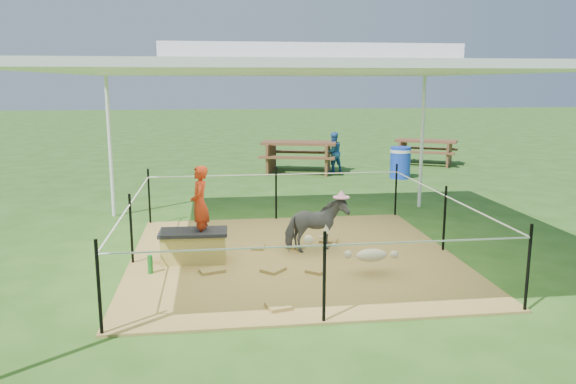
{
  "coord_description": "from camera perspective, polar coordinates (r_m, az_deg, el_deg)",
  "views": [
    {
      "loc": [
        -1.09,
        -7.66,
        2.49
      ],
      "look_at": [
        0.0,
        0.6,
        0.85
      ],
      "focal_mm": 35.0,
      "sensor_mm": 36.0,
      "label": 1
    }
  ],
  "objects": [
    {
      "name": "pink_hat",
      "position": [
        8.15,
        2.92,
        -0.35
      ],
      "size": [
        0.24,
        0.24,
        0.11
      ],
      "primitive_type": "cylinder",
      "color": "#FF93C3",
      "rests_on": "pony"
    },
    {
      "name": "ground",
      "position": [
        8.13,
        0.56,
        -6.7
      ],
      "size": [
        90.0,
        90.0,
        0.0
      ],
      "primitive_type": "plane",
      "color": "#2D5919",
      "rests_on": "ground"
    },
    {
      "name": "pony",
      "position": [
        8.25,
        2.89,
        -3.4
      ],
      "size": [
        1.01,
        0.7,
        0.78
      ],
      "primitive_type": "imported",
      "rotation": [
        0.0,
        0.0,
        1.9
      ],
      "color": "#505156",
      "rests_on": "hay_patch"
    },
    {
      "name": "trash_barrel",
      "position": [
        14.99,
        11.33,
        2.95
      ],
      "size": [
        0.57,
        0.57,
        0.82
      ],
      "primitive_type": "cylinder",
      "rotation": [
        0.0,
        0.0,
        0.07
      ],
      "color": "blue",
      "rests_on": "ground"
    },
    {
      "name": "foal",
      "position": [
        7.39,
        8.48,
        -6.13
      ],
      "size": [
        1.03,
        0.6,
        0.56
      ],
      "primitive_type": null,
      "rotation": [
        0.0,
        0.0,
        0.04
      ],
      "color": "beige",
      "rests_on": "hay_patch"
    },
    {
      "name": "distant_person",
      "position": [
        15.75,
        4.61,
        4.07
      ],
      "size": [
        0.65,
        0.58,
        1.12
      ],
      "primitive_type": "imported",
      "rotation": [
        0.0,
        0.0,
        3.47
      ],
      "color": "#3371BF",
      "rests_on": "ground"
    },
    {
      "name": "woman",
      "position": [
        7.77,
        -8.98,
        -0.47
      ],
      "size": [
        0.26,
        0.39,
        1.05
      ],
      "primitive_type": "imported",
      "rotation": [
        0.0,
        0.0,
        -1.6
      ],
      "color": "red",
      "rests_on": "straw_bale"
    },
    {
      "name": "dark_cloth",
      "position": [
        7.89,
        -9.6,
        -4.05
      ],
      "size": [
        0.95,
        0.51,
        0.05
      ],
      "primitive_type": "cube",
      "rotation": [
        0.0,
        0.0,
        -0.03
      ],
      "color": "black",
      "rests_on": "straw_bale"
    },
    {
      "name": "rope_fence",
      "position": [
        7.95,
        0.57,
        -2.29
      ],
      "size": [
        4.54,
        4.54,
        1.0
      ],
      "color": "black",
      "rests_on": "ground"
    },
    {
      "name": "hay_patch",
      "position": [
        8.12,
        0.56,
        -6.6
      ],
      "size": [
        4.6,
        4.6,
        0.03
      ],
      "primitive_type": "cube",
      "color": "brown",
      "rests_on": "ground"
    },
    {
      "name": "picnic_table_far",
      "position": [
        17.73,
        13.81,
        3.96
      ],
      "size": [
        2.2,
        2.0,
        0.75
      ],
      "primitive_type": "cube",
      "rotation": [
        0.0,
        0.0,
        -0.5
      ],
      "color": "brown",
      "rests_on": "ground"
    },
    {
      "name": "canopy_tent",
      "position": [
        7.74,
        0.6,
        12.63
      ],
      "size": [
        6.3,
        6.3,
        2.9
      ],
      "color": "silver",
      "rests_on": "ground"
    },
    {
      "name": "picnic_table_near",
      "position": [
        15.7,
        1.15,
        3.58
      ],
      "size": [
        2.37,
        1.97,
        0.86
      ],
      "primitive_type": "cube",
      "rotation": [
        0.0,
        0.0,
        -0.27
      ],
      "color": "#56361D",
      "rests_on": "ground"
    },
    {
      "name": "green_bottle",
      "position": [
        7.59,
        -13.82,
        -7.15
      ],
      "size": [
        0.07,
        0.07,
        0.24
      ],
      "primitive_type": "cylinder",
      "rotation": [
        0.0,
        0.0,
        -0.03
      ],
      "color": "#197121",
      "rests_on": "hay_patch"
    },
    {
      "name": "straw_bale",
      "position": [
        7.95,
        -9.55,
        -5.57
      ],
      "size": [
        0.89,
        0.46,
        0.39
      ],
      "primitive_type": "cube",
      "rotation": [
        0.0,
        0.0,
        -0.03
      ],
      "color": "olive",
      "rests_on": "hay_patch"
    }
  ]
}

